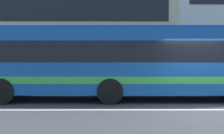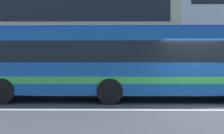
% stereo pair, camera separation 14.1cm
% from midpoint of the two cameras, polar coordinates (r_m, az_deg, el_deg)
% --- Properties ---
extents(ground_plane, '(160.00, 160.00, 0.00)m').
position_cam_midpoint_polar(ground_plane, '(9.27, 20.82, -9.08)').
color(ground_plane, '#3B3E42').
extents(lane_centre_line, '(60.00, 0.16, 0.01)m').
position_cam_midpoint_polar(lane_centre_line, '(9.27, 20.82, -9.05)').
color(lane_centre_line, silver).
rests_on(lane_centre_line, ground_plane).
extents(hedge_row_far, '(16.18, 1.10, 0.80)m').
position_cam_midpoint_polar(hedge_row_far, '(14.38, 1.48, -3.58)').
color(hedge_row_far, '#386B36').
rests_on(hedge_row_far, ground_plane).
extents(apartment_block_left, '(19.70, 8.75, 9.40)m').
position_cam_midpoint_polar(apartment_block_left, '(23.55, -11.71, 8.90)').
color(apartment_block_left, '#B8B598').
rests_on(apartment_block_left, ground_plane).
extents(transit_bus, '(11.78, 2.65, 3.04)m').
position_cam_midpoint_polar(transit_bus, '(10.80, 3.89, 1.50)').
color(transit_bus, '#144A93').
rests_on(transit_bus, ground_plane).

